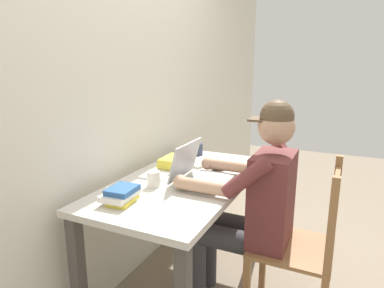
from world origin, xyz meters
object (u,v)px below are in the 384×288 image
(computer_mouse, at_px, (218,167))
(coffee_mug_dark, at_px, (198,150))
(book_stack_main, at_px, (174,163))
(laptop, at_px, (198,173))
(book_stack_side, at_px, (121,195))
(wooden_chair, at_px, (302,247))
(desk, at_px, (184,195))
(coffee_mug_white, at_px, (154,179))
(seated_person, at_px, (253,199))

(computer_mouse, distance_m, coffee_mug_dark, 0.36)
(book_stack_main, bearing_deg, laptop, -122.70)
(book_stack_side, bearing_deg, coffee_mug_dark, 0.70)
(wooden_chair, xyz_separation_m, laptop, (-0.02, 0.61, 0.34))
(book_stack_main, relative_size, book_stack_side, 1.01)
(computer_mouse, height_order, book_stack_main, book_stack_main)
(computer_mouse, xyz_separation_m, book_stack_main, (-0.11, 0.27, 0.02))
(wooden_chair, bearing_deg, computer_mouse, 66.81)
(desk, distance_m, coffee_mug_white, 0.26)
(seated_person, height_order, coffee_mug_white, seated_person)
(laptop, relative_size, coffee_mug_dark, 2.94)
(coffee_mug_dark, xyz_separation_m, book_stack_side, (-0.95, -0.01, -0.01))
(desk, xyz_separation_m, book_stack_side, (-0.45, 0.13, 0.15))
(wooden_chair, bearing_deg, coffee_mug_white, 103.52)
(computer_mouse, relative_size, coffee_mug_white, 0.90)
(coffee_mug_dark, bearing_deg, desk, -164.71)
(wooden_chair, distance_m, book_stack_main, 0.92)
(wooden_chair, height_order, laptop, laptop)
(seated_person, relative_size, coffee_mug_dark, 11.05)
(computer_mouse, bearing_deg, coffee_mug_white, 153.80)
(seated_person, height_order, wooden_chair, seated_person)
(computer_mouse, xyz_separation_m, coffee_mug_dark, (0.25, 0.26, 0.03))
(desk, height_order, coffee_mug_dark, coffee_mug_dark)
(desk, bearing_deg, wooden_chair, -89.29)
(seated_person, distance_m, coffee_mug_dark, 0.76)
(desk, bearing_deg, computer_mouse, -24.63)
(coffee_mug_dark, xyz_separation_m, book_stack_main, (-0.36, 0.01, -0.01))
(seated_person, height_order, laptop, seated_person)
(laptop, distance_m, coffee_mug_dark, 0.57)
(seated_person, xyz_separation_m, coffee_mug_dark, (0.50, 0.56, 0.11))
(laptop, height_order, computer_mouse, laptop)
(computer_mouse, relative_size, book_stack_main, 0.48)
(desk, bearing_deg, book_stack_side, 164.14)
(desk, height_order, book_stack_side, book_stack_side)
(seated_person, height_order, book_stack_side, seated_person)
(desk, height_order, book_stack_main, book_stack_main)
(seated_person, distance_m, computer_mouse, 0.40)
(coffee_mug_white, xyz_separation_m, book_stack_side, (-0.26, 0.03, -0.00))
(desk, xyz_separation_m, laptop, (-0.01, -0.10, 0.16))
(desk, distance_m, laptop, 0.19)
(book_stack_side, bearing_deg, wooden_chair, -61.24)
(coffee_mug_white, xyz_separation_m, coffee_mug_dark, (0.69, 0.04, 0.00))
(desk, relative_size, book_stack_main, 6.36)
(coffee_mug_white, bearing_deg, computer_mouse, -26.20)
(coffee_mug_white, height_order, book_stack_main, coffee_mug_white)
(seated_person, distance_m, book_stack_main, 0.60)
(coffee_mug_dark, bearing_deg, computer_mouse, -133.94)
(laptop, relative_size, computer_mouse, 3.30)
(wooden_chair, height_order, coffee_mug_white, wooden_chair)
(coffee_mug_dark, distance_m, book_stack_main, 0.36)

